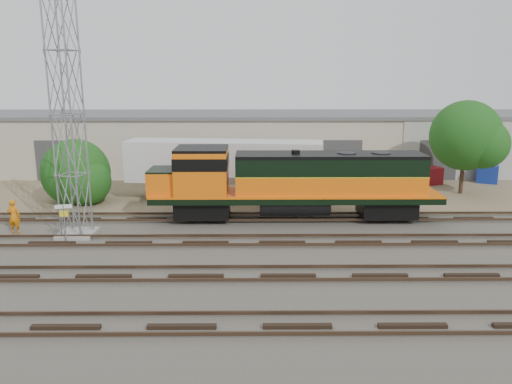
{
  "coord_description": "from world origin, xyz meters",
  "views": [
    {
      "loc": [
        2.45,
        -23.26,
        8.47
      ],
      "look_at": [
        2.65,
        4.0,
        2.2
      ],
      "focal_mm": 35.0,
      "sensor_mm": 36.0,
      "label": 1
    }
  ],
  "objects_px": {
    "locomotive": "(290,181)",
    "semi_trailer": "(229,163)",
    "signal_tower": "(68,119)",
    "worker": "(14,216)"
  },
  "relations": [
    {
      "from": "locomotive",
      "to": "semi_trailer",
      "type": "height_order",
      "value": "locomotive"
    },
    {
      "from": "signal_tower",
      "to": "semi_trailer",
      "type": "distance_m",
      "value": 12.0
    },
    {
      "from": "locomotive",
      "to": "signal_tower",
      "type": "relative_size",
      "value": 1.33
    },
    {
      "from": "signal_tower",
      "to": "semi_trailer",
      "type": "xyz_separation_m",
      "value": [
        7.98,
        8.15,
        -3.72
      ]
    },
    {
      "from": "worker",
      "to": "semi_trailer",
      "type": "xyz_separation_m",
      "value": [
        11.57,
        7.75,
        1.66
      ]
    },
    {
      "from": "worker",
      "to": "signal_tower",
      "type": "bearing_deg",
      "value": 175.23
    },
    {
      "from": "semi_trailer",
      "to": "worker",
      "type": "bearing_deg",
      "value": -139.9
    },
    {
      "from": "worker",
      "to": "semi_trailer",
      "type": "bearing_deg",
      "value": -144.58
    },
    {
      "from": "signal_tower",
      "to": "worker",
      "type": "xyz_separation_m",
      "value": [
        -3.58,
        0.4,
        -5.39
      ]
    },
    {
      "from": "locomotive",
      "to": "semi_trailer",
      "type": "distance_m",
      "value": 6.49
    }
  ]
}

